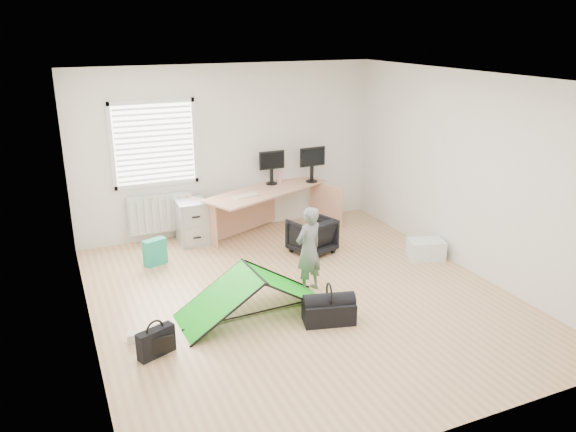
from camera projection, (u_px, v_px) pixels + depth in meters
name	position (u px, v px, depth m)	size (l,w,h in m)	color
ground	(301.00, 296.00, 7.11)	(5.50, 5.50, 0.00)	tan
back_wall	(230.00, 150.00, 9.05)	(5.00, 0.02, 2.70)	silver
window	(154.00, 144.00, 8.50)	(1.20, 0.06, 1.20)	silver
radiator	(160.00, 213.00, 8.82)	(1.00, 0.12, 0.60)	silver
desk	(267.00, 212.00, 9.14)	(2.19, 0.70, 0.75)	tan
filing_cabinet	(191.00, 221.00, 8.79)	(0.44, 0.59, 0.69)	#ACAEB2
monitor_left	(271.00, 172.00, 9.26)	(0.43, 0.09, 0.41)	black
monitor_right	(312.00, 169.00, 9.39)	(0.46, 0.10, 0.44)	black
keyboard	(246.00, 196.00, 8.65)	(0.40, 0.14, 0.02)	beige
thermos	(280.00, 177.00, 9.28)	(0.07, 0.07, 0.23)	#C76F80
office_chair	(312.00, 235.00, 8.39)	(0.58, 0.59, 0.54)	black
person	(309.00, 250.00, 7.09)	(0.41, 0.27, 1.13)	slate
kite	(255.00, 293.00, 6.58)	(1.79, 0.79, 0.56)	#11B914
storage_crate	(426.00, 249.00, 8.22)	(0.50, 0.35, 0.28)	silver
tote_bag	(155.00, 252.00, 7.99)	(0.32, 0.14, 0.38)	#209B79
laptop_bag	(156.00, 342.00, 5.79)	(0.41, 0.12, 0.30)	black
white_box	(132.00, 338.00, 6.07)	(0.10, 0.10, 0.10)	silver
duffel_bag	(329.00, 312.00, 6.45)	(0.59, 0.30, 0.26)	black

